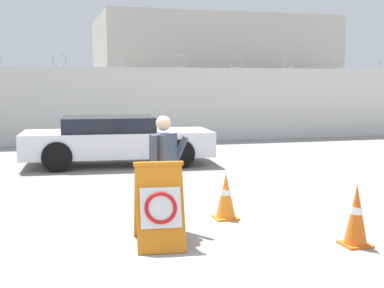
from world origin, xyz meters
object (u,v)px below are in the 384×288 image
object	(u,v)px
traffic_cone_near	(226,196)
barricade_sign	(159,204)
traffic_cone_mid	(356,215)
parked_car_rear_sedan	(116,140)
security_guard	(164,168)

from	to	relation	value
traffic_cone_near	barricade_sign	bearing A→B (deg)	-139.80
traffic_cone_mid	parked_car_rear_sedan	size ratio (longest dim) A/B	0.17
barricade_sign	parked_car_rear_sedan	distance (m)	6.98
traffic_cone_near	parked_car_rear_sedan	world-z (taller)	parked_car_rear_sedan
barricade_sign	traffic_cone_mid	world-z (taller)	barricade_sign
parked_car_rear_sedan	traffic_cone_mid	bearing A→B (deg)	-70.33
barricade_sign	security_guard	world-z (taller)	security_guard
parked_car_rear_sedan	barricade_sign	bearing A→B (deg)	-88.41
barricade_sign	traffic_cone_near	world-z (taller)	barricade_sign
security_guard	traffic_cone_mid	world-z (taller)	security_guard
barricade_sign	traffic_cone_mid	bearing A→B (deg)	-9.83
barricade_sign	parked_car_rear_sedan	world-z (taller)	parked_car_rear_sedan
security_guard	parked_car_rear_sedan	distance (m)	6.30
barricade_sign	traffic_cone_mid	xyz separation A→B (m)	(2.43, -0.68, -0.14)
traffic_cone_near	traffic_cone_mid	distance (m)	2.10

